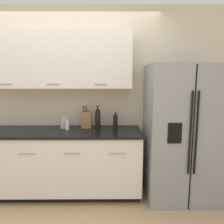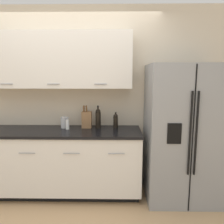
{
  "view_description": "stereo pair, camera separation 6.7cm",
  "coord_description": "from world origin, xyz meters",
  "px_view_note": "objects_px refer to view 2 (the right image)",
  "views": [
    {
      "loc": [
        0.55,
        -1.93,
        1.61
      ],
      "look_at": [
        0.57,
        0.92,
        1.15
      ],
      "focal_mm": 35.0,
      "sensor_mm": 36.0,
      "label": 1
    },
    {
      "loc": [
        0.62,
        -1.93,
        1.61
      ],
      "look_at": [
        0.57,
        0.92,
        1.15
      ],
      "focal_mm": 35.0,
      "sensor_mm": 36.0,
      "label": 2
    }
  ],
  "objects_px": {
    "oil_bottle": "(116,121)",
    "steel_canister": "(64,122)",
    "knife_block": "(87,119)",
    "soap_dispenser": "(68,124)",
    "wine_bottle": "(98,118)",
    "refrigerator": "(183,133)"
  },
  "relations": [
    {
      "from": "soap_dispenser",
      "to": "oil_bottle",
      "type": "relative_size",
      "value": 0.77
    },
    {
      "from": "wine_bottle",
      "to": "oil_bottle",
      "type": "xyz_separation_m",
      "value": [
        0.25,
        0.01,
        -0.04
      ]
    },
    {
      "from": "knife_block",
      "to": "oil_bottle",
      "type": "xyz_separation_m",
      "value": [
        0.41,
        -0.0,
        -0.02
      ]
    },
    {
      "from": "wine_bottle",
      "to": "steel_canister",
      "type": "height_order",
      "value": "wine_bottle"
    },
    {
      "from": "wine_bottle",
      "to": "oil_bottle",
      "type": "height_order",
      "value": "wine_bottle"
    },
    {
      "from": "wine_bottle",
      "to": "oil_bottle",
      "type": "bearing_deg",
      "value": 1.51
    },
    {
      "from": "knife_block",
      "to": "soap_dispenser",
      "type": "bearing_deg",
      "value": -157.05
    },
    {
      "from": "knife_block",
      "to": "oil_bottle",
      "type": "relative_size",
      "value": 1.44
    },
    {
      "from": "knife_block",
      "to": "steel_canister",
      "type": "xyz_separation_m",
      "value": [
        -0.31,
        -0.01,
        -0.04
      ]
    },
    {
      "from": "oil_bottle",
      "to": "steel_canister",
      "type": "distance_m",
      "value": 0.72
    },
    {
      "from": "oil_bottle",
      "to": "steel_canister",
      "type": "xyz_separation_m",
      "value": [
        -0.72,
        -0.01,
        -0.03
      ]
    },
    {
      "from": "knife_block",
      "to": "soap_dispenser",
      "type": "height_order",
      "value": "knife_block"
    },
    {
      "from": "soap_dispenser",
      "to": "steel_canister",
      "type": "xyz_separation_m",
      "value": [
        -0.06,
        0.09,
        0.01
      ]
    },
    {
      "from": "wine_bottle",
      "to": "knife_block",
      "type": "bearing_deg",
      "value": 176.48
    },
    {
      "from": "soap_dispenser",
      "to": "wine_bottle",
      "type": "bearing_deg",
      "value": 13.11
    },
    {
      "from": "refrigerator",
      "to": "wine_bottle",
      "type": "distance_m",
      "value": 1.15
    },
    {
      "from": "soap_dispenser",
      "to": "steel_canister",
      "type": "bearing_deg",
      "value": 124.25
    },
    {
      "from": "refrigerator",
      "to": "soap_dispenser",
      "type": "xyz_separation_m",
      "value": [
        -1.54,
        0.1,
        0.09
      ]
    },
    {
      "from": "steel_canister",
      "to": "soap_dispenser",
      "type": "bearing_deg",
      "value": -55.75
    },
    {
      "from": "soap_dispenser",
      "to": "oil_bottle",
      "type": "distance_m",
      "value": 0.66
    },
    {
      "from": "soap_dispenser",
      "to": "steel_canister",
      "type": "relative_size",
      "value": 1.01
    },
    {
      "from": "oil_bottle",
      "to": "knife_block",
      "type": "bearing_deg",
      "value": 179.51
    }
  ]
}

